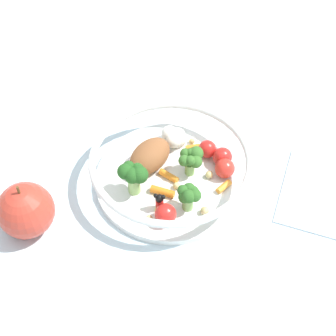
# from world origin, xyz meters

# --- Properties ---
(ground_plane) EXTENTS (2.40, 2.40, 0.00)m
(ground_plane) POSITION_xyz_m (0.00, 0.00, 0.00)
(ground_plane) COLOR silver
(food_container) EXTENTS (0.24, 0.24, 0.07)m
(food_container) POSITION_xyz_m (0.01, -0.01, 0.03)
(food_container) COLOR white
(food_container) RESTS_ON ground_plane
(loose_apple) EXTENTS (0.08, 0.08, 0.09)m
(loose_apple) POSITION_xyz_m (0.10, -0.20, 0.04)
(loose_apple) COLOR #BC3828
(loose_apple) RESTS_ON ground_plane
(folded_napkin) EXTENTS (0.18, 0.18, 0.01)m
(folded_napkin) POSITION_xyz_m (0.04, 0.23, 0.00)
(folded_napkin) COLOR white
(folded_napkin) RESTS_ON ground_plane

